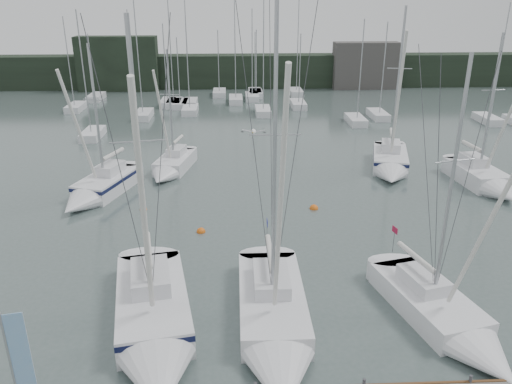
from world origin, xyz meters
TOP-DOWN VIEW (x-y plane):
  - ground at (0.00, 0.00)m, footprint 160.00×160.00m
  - far_treeline at (0.00, 62.00)m, footprint 90.00×4.00m
  - far_building_left at (-20.00, 60.00)m, footprint 12.00×3.00m
  - far_building_right at (18.00, 60.00)m, footprint 10.00×3.00m
  - mast_forest at (-1.52, 45.92)m, footprint 54.20×27.06m
  - sailboat_near_left at (-6.14, -0.59)m, footprint 4.94×10.70m
  - sailboat_near_center at (-1.01, -0.91)m, footprint 3.04×10.66m
  - sailboat_near_right at (6.69, -0.73)m, footprint 4.73×9.09m
  - sailboat_mid_a at (-12.60, 15.84)m, footprint 5.07×8.60m
  - sailboat_mid_b at (-7.91, 20.87)m, footprint 3.77×7.46m
  - sailboat_mid_d at (10.36, 20.54)m, footprint 4.88×8.88m
  - sailboat_mid_e at (16.48, 16.30)m, footprint 3.50×8.03m
  - buoy_a at (-4.78, 9.86)m, footprint 0.56×0.56m
  - buoy_b at (2.83, 13.13)m, footprint 0.60×0.60m
  - buoy_c at (-8.94, 13.48)m, footprint 0.49×0.49m
  - dock_banner at (-9.61, -5.25)m, footprint 0.67×0.19m
  - seagull at (-1.79, 2.63)m, footprint 0.99×0.46m

SIDE VIEW (x-z plane):
  - ground at x=0.00m, z-range 0.00..0.00m
  - buoy_a at x=-4.78m, z-range -0.28..0.28m
  - buoy_b at x=2.83m, z-range -0.30..0.30m
  - buoy_c at x=-8.94m, z-range -0.25..0.25m
  - mast_forest at x=-1.52m, z-range -6.97..7.93m
  - sailboat_near_right at x=6.69m, z-range -5.87..6.88m
  - sailboat_near_center at x=-1.01m, z-range -6.85..7.88m
  - sailboat_mid_b at x=-7.91m, z-range -4.78..5.83m
  - sailboat_mid_e at x=16.48m, z-range -5.49..6.71m
  - sailboat_mid_a at x=-12.60m, z-range -5.18..6.43m
  - sailboat_near_left at x=-6.14m, z-range -6.51..7.78m
  - sailboat_mid_d at x=10.36m, z-range -6.32..7.61m
  - far_treeline at x=0.00m, z-range 0.00..5.00m
  - dock_banner at x=-9.61m, z-range 0.81..5.29m
  - far_building_right at x=18.00m, z-range 0.00..7.00m
  - far_building_left at x=-20.00m, z-range 0.00..8.00m
  - seagull at x=-1.79m, z-range 8.22..8.42m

